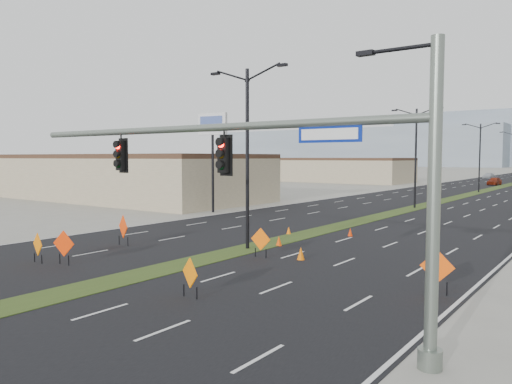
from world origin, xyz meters
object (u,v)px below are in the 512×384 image
Objects in this scene: cone_1 at (301,253)px; car_left at (494,181)px; construction_sign_2 at (123,228)px; signal_mast at (273,170)px; cone_0 at (279,241)px; construction_sign_5 at (437,268)px; construction_sign_0 at (38,246)px; cone_3 at (289,231)px; car_far at (489,176)px; streetlight_2 at (480,155)px; pole_sign_west at (212,132)px; construction_sign_4 at (190,275)px; streetlight_1 at (416,155)px; streetlight_0 at (247,152)px; cone_2 at (350,232)px; construction_sign_3 at (261,240)px; construction_sign_1 at (64,245)px.

car_left is at bearing 94.35° from cone_1.
signal_mast is at bearing -3.71° from construction_sign_2.
cone_0 is at bearing 55.32° from construction_sign_2.
construction_sign_5 reaches higher than car_left.
construction_sign_0 reaches higher than cone_3.
car_far is (-6.83, 29.19, -0.06)m from car_left.
streetlight_2 is 54.42m from cone_0.
cone_3 is 16.59m from pole_sign_west.
construction_sign_4 is (10.19, 0.00, 0.01)m from construction_sign_0.
streetlight_1 is 16.80× the size of cone_0.
cone_1 is (3.97, -0.79, -5.09)m from streetlight_0.
pole_sign_west reaches higher than cone_2.
construction_sign_5 reaches higher than construction_sign_3.
construction_sign_0 is 12.91m from cone_1.
construction_sign_1 is at bearing -137.97° from cone_1.
streetlight_0 is 5.51m from cone_0.
construction_sign_5 reaches higher than cone_1.
construction_sign_3 is at bearing 32.64° from construction_sign_2.
construction_sign_3 is (6.57, 6.98, -0.08)m from construction_sign_1.
car_far is at bearing 98.46° from signal_mast.
cone_3 is at bearing -91.09° from streetlight_2.
streetlight_0 is 9.54m from cone_2.
cone_3 is at bearing 109.02° from construction_sign_3.
pole_sign_west is at bearing 134.42° from construction_sign_2.
streetlight_2 is 6.69× the size of construction_sign_4.
construction_sign_0 is 18.29m from construction_sign_5.
cone_2 is 1.02× the size of cone_3.
pole_sign_west is (-22.56, 23.05, 2.73)m from signal_mast.
pole_sign_west reaches higher than cone_0.
construction_sign_1 reaches higher than car_left.
car_far is (-8.83, 78.85, -4.74)m from streetlight_1.
cone_0 is 0.90× the size of cone_1.
streetlight_2 is at bearing -80.00° from car_left.
cone_2 is at bearing -81.47° from car_left.
streetlight_0 is 5.92× the size of construction_sign_5.
streetlight_2 is at bearing 93.15° from cone_2.
cone_0 is at bearing 146.68° from construction_sign_5.
pole_sign_west is (-13.04, 7.25, 7.26)m from cone_3.
construction_sign_3 is (8.48, 1.92, -0.15)m from construction_sign_2.
construction_sign_0 is at bearing -87.90° from car_left.
car_far is 105.48m from cone_0.
construction_sign_5 reaches higher than construction_sign_1.
streetlight_0 is 7.82m from cone_3.
cone_2 is (11.49, -99.28, -0.41)m from car_far.
car_far is (-8.83, 50.85, -4.74)m from streetlight_2.
streetlight_0 is 10.93m from construction_sign_4.
construction_sign_0 is (2.85, -115.85, 0.18)m from car_far.
cone_3 is at bearing 136.13° from construction_sign_5.
streetlight_1 is 37.76m from construction_sign_0.
car_far is at bearing 92.70° from construction_sign_3.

